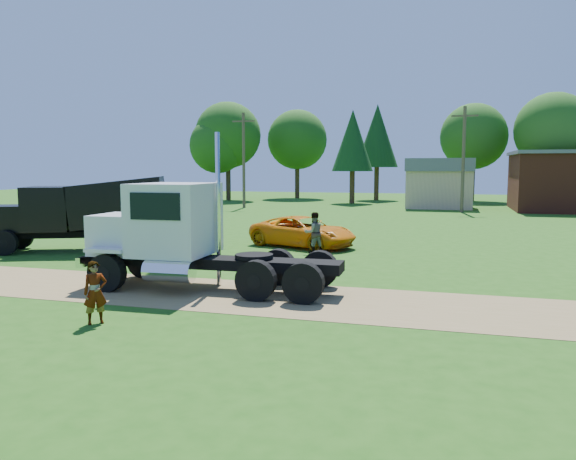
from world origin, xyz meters
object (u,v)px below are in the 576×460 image
(black_dump_truck, at_px, (87,210))
(orange_pickup, at_px, (303,232))
(white_semi_tractor, at_px, (178,235))
(spectator_a, at_px, (95,293))

(black_dump_truck, height_order, orange_pickup, black_dump_truck)
(white_semi_tractor, xyz_separation_m, spectator_a, (0.02, -4.40, -0.91))
(black_dump_truck, bearing_deg, orange_pickup, -0.30)
(white_semi_tractor, xyz_separation_m, orange_pickup, (1.46, 10.16, -0.96))
(white_semi_tractor, relative_size, spectator_a, 5.30)
(black_dump_truck, relative_size, orange_pickup, 1.49)
(orange_pickup, bearing_deg, black_dump_truck, 134.27)
(white_semi_tractor, distance_m, spectator_a, 4.50)
(spectator_a, bearing_deg, orange_pickup, 38.17)
(white_semi_tractor, bearing_deg, spectator_a, -91.36)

